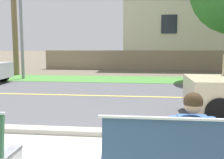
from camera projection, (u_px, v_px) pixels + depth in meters
ground_plane at (117, 89)px, 11.00m from camera, size 140.00×140.00×0.00m
curb_edge at (90, 132)px, 5.43m from camera, size 44.00×0.30×0.11m
street_asphalt at (113, 96)px, 9.52m from camera, size 52.00×8.00×0.01m
road_centre_line at (113, 96)px, 9.52m from camera, size 48.00×0.14×0.01m
far_verge_grass at (123, 79)px, 14.16m from camera, size 48.00×2.80×0.02m
seated_person_blue at (190, 138)px, 3.28m from camera, size 0.52×0.68×1.25m
garden_wall at (133, 60)px, 19.63m from camera, size 13.00×0.36×1.40m
house_across_street at (199, 26)px, 21.86m from camera, size 12.73×6.91×6.50m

